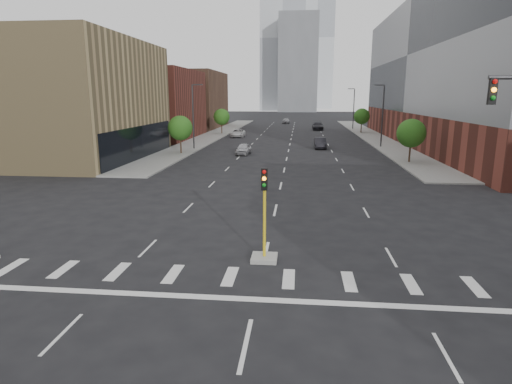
% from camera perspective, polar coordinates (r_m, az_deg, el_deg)
% --- Properties ---
extents(sidewalk_left_far, '(5.00, 92.00, 0.15)m').
position_cam_1_polar(sidewalk_left_far, '(85.74, -5.36, 7.70)').
color(sidewalk_left_far, gray).
rests_on(sidewalk_left_far, ground).
extents(sidewalk_right_far, '(5.00, 92.00, 0.15)m').
position_cam_1_polar(sidewalk_right_far, '(85.20, 15.03, 7.29)').
color(sidewalk_right_far, gray).
rests_on(sidewalk_right_far, ground).
extents(building_left_mid, '(20.00, 24.00, 14.00)m').
position_cam_1_polar(building_left_mid, '(57.64, -24.90, 11.06)').
color(building_left_mid, tan).
rests_on(building_left_mid, ground).
extents(building_left_far_a, '(20.00, 22.00, 12.00)m').
position_cam_1_polar(building_left_far_a, '(81.18, -15.42, 11.21)').
color(building_left_far_a, brown).
rests_on(building_left_far_a, ground).
extents(building_left_far_b, '(20.00, 24.00, 13.00)m').
position_cam_1_polar(building_left_far_b, '(105.86, -10.31, 11.99)').
color(building_left_far_b, brown).
rests_on(building_left_far_b, ground).
extents(building_right_main, '(24.00, 70.00, 22.00)m').
position_cam_1_polar(building_right_main, '(75.28, 28.54, 13.89)').
color(building_right_main, brown).
rests_on(building_right_main, ground).
extents(tower_left, '(22.00, 22.00, 70.00)m').
position_cam_1_polar(tower_left, '(231.63, 3.64, 19.53)').
color(tower_left, '#B2B7BC').
rests_on(tower_left, ground).
extents(tower_right, '(20.00, 20.00, 80.00)m').
position_cam_1_polar(tower_right, '(271.88, 8.04, 19.49)').
color(tower_right, '#B2B7BC').
rests_on(tower_right, ground).
extents(tower_mid, '(18.00, 18.00, 44.00)m').
position_cam_1_polar(tower_mid, '(210.30, 5.63, 16.63)').
color(tower_mid, slate).
rests_on(tower_mid, ground).
extents(median_traffic_signal, '(1.20, 1.20, 4.40)m').
position_cam_1_polar(median_traffic_signal, '(19.94, 1.12, -6.49)').
color(median_traffic_signal, '#999993').
rests_on(median_traffic_signal, ground).
extents(streetlight_right_a, '(1.60, 0.22, 9.07)m').
position_cam_1_polar(streetlight_right_a, '(65.93, 16.47, 10.04)').
color(streetlight_right_a, '#2D2D30').
rests_on(streetlight_right_a, ground).
extents(streetlight_right_b, '(1.60, 0.22, 9.07)m').
position_cam_1_polar(streetlight_right_b, '(100.54, 12.85, 11.00)').
color(streetlight_right_b, '#2D2D30').
rests_on(streetlight_right_b, ground).
extents(streetlight_left, '(1.60, 0.22, 9.07)m').
position_cam_1_polar(streetlight_left, '(61.69, -8.32, 10.27)').
color(streetlight_left, '#2D2D30').
rests_on(streetlight_left, ground).
extents(tree_left_near, '(3.20, 3.20, 4.85)m').
position_cam_1_polar(tree_left_near, '(57.11, -10.07, 8.39)').
color(tree_left_near, '#382619').
rests_on(tree_left_near, ground).
extents(tree_left_far, '(3.20, 3.20, 4.85)m').
position_cam_1_polar(tree_left_far, '(86.31, -4.61, 9.96)').
color(tree_left_far, '#382619').
rests_on(tree_left_far, ground).
extents(tree_right_near, '(3.20, 3.20, 4.85)m').
position_cam_1_polar(tree_right_near, '(51.51, 19.99, 7.37)').
color(tree_right_near, '#382619').
rests_on(tree_right_near, ground).
extents(tree_right_far, '(3.20, 3.20, 4.85)m').
position_cam_1_polar(tree_right_far, '(90.76, 13.93, 9.76)').
color(tree_right_far, '#382619').
rests_on(tree_right_far, ground).
extents(car_near_left, '(1.88, 4.25, 1.42)m').
position_cam_1_polar(car_near_left, '(56.21, -1.68, 5.76)').
color(car_near_left, '#AFAFB4').
rests_on(car_near_left, ground).
extents(car_mid_right, '(1.67, 4.71, 1.55)m').
position_cam_1_polar(car_mid_right, '(63.37, 8.54, 6.48)').
color(car_mid_right, black).
rests_on(car_mid_right, ground).
extents(car_far_left, '(2.41, 5.11, 1.41)m').
position_cam_1_polar(car_far_left, '(80.39, -2.43, 7.86)').
color(car_far_left, silver).
rests_on(car_far_left, ground).
extents(car_deep_right, '(2.41, 5.87, 1.70)m').
position_cam_1_polar(car_deep_right, '(98.07, 8.24, 8.71)').
color(car_deep_right, black).
rests_on(car_deep_right, ground).
extents(car_distant, '(2.13, 4.57, 1.51)m').
position_cam_1_polar(car_distant, '(119.30, 4.00, 9.46)').
color(car_distant, '#A4A4A8').
rests_on(car_distant, ground).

